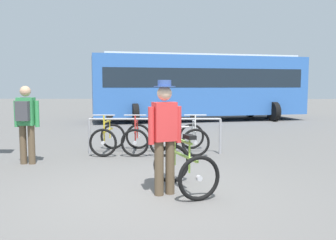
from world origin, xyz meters
name	(u,v)px	position (x,y,z in m)	size (l,w,h in m)	color
ground_plane	(148,194)	(0.00, 0.00, 0.00)	(80.00, 80.00, 0.00)	#605E5B
bike_rack_rail	(155,127)	(-0.07, 3.14, 0.66)	(3.21, 0.15, 0.88)	#99999E
racked_bike_yellow	(108,138)	(-1.23, 3.29, 0.37)	(0.71, 1.14, 0.98)	black
racked_bike_red	(137,138)	(-0.53, 3.31, 0.37)	(0.69, 1.13, 0.98)	black
racked_bike_blue	(165,138)	(0.17, 3.33, 0.37)	(0.72, 1.12, 0.97)	black
racked_bike_white	(194,138)	(0.87, 3.35, 0.37)	(0.71, 1.11, 0.97)	black
featured_bicycle	(181,159)	(0.51, 0.27, 0.49)	(1.03, 1.26, 1.09)	black
person_with_featured_bike	(165,132)	(0.26, -0.03, 0.95)	(0.49, 0.32, 1.72)	brown
pedestrian_with_backpack	(26,120)	(-2.69, 1.99, 0.94)	(0.53, 0.34, 1.64)	brown
bus_distant	(199,84)	(1.57, 11.62, 1.74)	(10.31, 4.93, 3.08)	#3366B7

